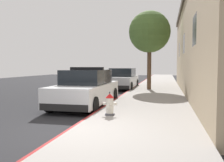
% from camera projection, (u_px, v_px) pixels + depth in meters
% --- Properties ---
extents(ground_plane, '(32.30, 60.00, 0.20)m').
position_uv_depth(ground_plane, '(67.00, 92.00, 16.83)').
color(ground_plane, '#232326').
extents(sidewalk_pavement, '(3.29, 60.00, 0.15)m').
position_uv_depth(sidewalk_pavement, '(155.00, 92.00, 15.50)').
color(sidewalk_pavement, gray).
rests_on(sidewalk_pavement, ground).
extents(curb_painted_edge, '(0.08, 60.00, 0.15)m').
position_uv_depth(curb_painted_edge, '(129.00, 91.00, 15.87)').
color(curb_painted_edge, maroon).
rests_on(curb_painted_edge, ground).
extents(police_cruiser, '(1.94, 4.84, 1.68)m').
position_uv_depth(police_cruiser, '(86.00, 89.00, 10.55)').
color(police_cruiser, white).
rests_on(police_cruiser, ground).
extents(parked_car_silver_ahead, '(1.94, 4.84, 1.56)m').
position_uv_depth(parked_car_silver_ahead, '(123.00, 79.00, 18.40)').
color(parked_car_silver_ahead, '#B2B5BA').
rests_on(parked_car_silver_ahead, ground).
extents(fire_hydrant, '(0.44, 0.40, 0.76)m').
position_uv_depth(fire_hydrant, '(110.00, 104.00, 7.82)').
color(fire_hydrant, '#4C4C51').
rests_on(fire_hydrant, sidewalk_pavement).
extents(street_tree, '(2.78, 2.78, 5.26)m').
position_uv_depth(street_tree, '(150.00, 32.00, 16.29)').
color(street_tree, brown).
rests_on(street_tree, sidewalk_pavement).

